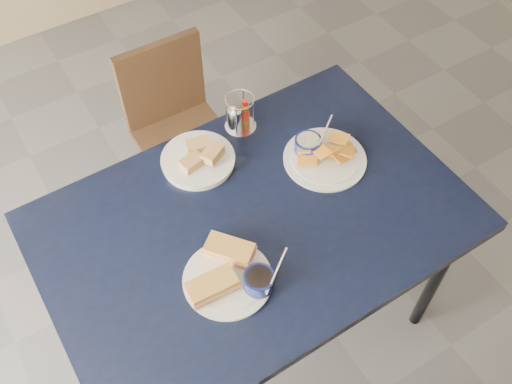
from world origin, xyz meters
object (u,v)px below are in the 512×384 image
dining_table (255,229)px  sandwich_plate (231,274)px  chair_far (175,118)px  plantain_plate (320,153)px  bread_basket (199,159)px  condiment_caddy (239,116)px

dining_table → sandwich_plate: sandwich_plate is taller
chair_far → plantain_plate: (0.23, -0.70, 0.32)m
plantain_plate → bread_basket: (-0.36, 0.19, -0.00)m
dining_table → condiment_caddy: bearing=66.3°
dining_table → bread_basket: bearing=97.7°
condiment_caddy → sandwich_plate: bearing=-123.0°
chair_far → condiment_caddy: 0.57m
sandwich_plate → bread_basket: sandwich_plate is taller
sandwich_plate → chair_far: bearing=74.8°
bread_basket → sandwich_plate: bearing=-106.6°
condiment_caddy → dining_table: bearing=-113.7°
dining_table → chair_far: chair_far is taller
dining_table → condiment_caddy: size_ratio=9.67×
chair_far → plantain_plate: bearing=-71.8°
sandwich_plate → plantain_plate: same height
dining_table → bread_basket: size_ratio=5.44×
plantain_plate → condiment_caddy: size_ratio=2.05×
bread_basket → dining_table: bearing=-82.3°
chair_far → condiment_caddy: condiment_caddy is taller
chair_far → bread_basket: bread_basket is taller
sandwich_plate → condiment_caddy: bearing=57.0°
plantain_plate → bread_basket: plantain_plate is taller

